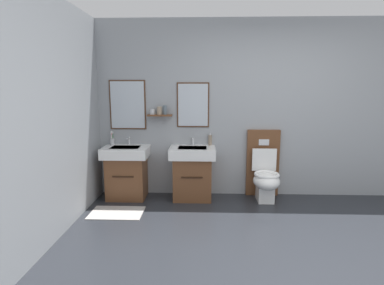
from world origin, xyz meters
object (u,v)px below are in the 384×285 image
at_px(vanity_sink_left, 127,171).
at_px(soap_dispenser, 210,140).
at_px(vanity_sink_right, 193,171).
at_px(toothbrush_cup, 112,141).
at_px(toilet, 264,174).

bearing_deg(vanity_sink_left, soap_dispenser, 8.32).
relative_size(vanity_sink_right, soap_dispenser, 4.13).
bearing_deg(toothbrush_cup, toilet, -4.07).
xyz_separation_m(vanity_sink_right, toilet, (1.05, 0.01, -0.03)).
height_order(vanity_sink_left, vanity_sink_right, same).
distance_m(vanity_sink_left, toothbrush_cup, 0.51).
relative_size(vanity_sink_right, toilet, 0.77).
bearing_deg(vanity_sink_left, toilet, 0.23).
relative_size(vanity_sink_left, vanity_sink_right, 1.00).
height_order(vanity_sink_left, toilet, toilet).
bearing_deg(toilet, vanity_sink_left, -179.77).
distance_m(vanity_sink_right, soap_dispenser, 0.54).
height_order(vanity_sink_left, soap_dispenser, soap_dispenser).
xyz_separation_m(vanity_sink_left, soap_dispenser, (1.22, 0.18, 0.44)).
bearing_deg(toothbrush_cup, vanity_sink_right, -7.92).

